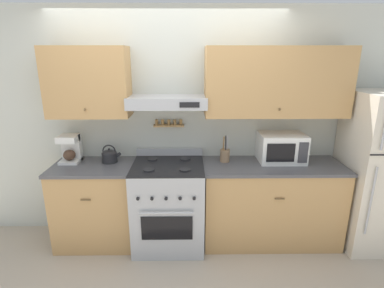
{
  "coord_description": "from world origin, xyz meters",
  "views": [
    {
      "loc": [
        0.22,
        -2.7,
        2.06
      ],
      "look_at": [
        0.26,
        0.25,
        1.17
      ],
      "focal_mm": 28.0,
      "sensor_mm": 36.0,
      "label": 1
    }
  ],
  "objects_px": {
    "tea_kettle": "(110,156)",
    "utensil_crock": "(225,155)",
    "microwave": "(281,147)",
    "stove_range": "(169,204)",
    "refrigerator": "(378,172)",
    "coffee_maker": "(70,148)"
  },
  "relations": [
    {
      "from": "refrigerator",
      "to": "tea_kettle",
      "type": "relative_size",
      "value": 8.04
    },
    {
      "from": "coffee_maker",
      "to": "stove_range",
      "type": "bearing_deg",
      "value": -9.34
    },
    {
      "from": "tea_kettle",
      "to": "utensil_crock",
      "type": "bearing_deg",
      "value": 0.0
    },
    {
      "from": "stove_range",
      "to": "utensil_crock",
      "type": "relative_size",
      "value": 3.48
    },
    {
      "from": "tea_kettle",
      "to": "stove_range",
      "type": "bearing_deg",
      "value": -13.24
    },
    {
      "from": "utensil_crock",
      "to": "coffee_maker",
      "type": "bearing_deg",
      "value": 179.16
    },
    {
      "from": "stove_range",
      "to": "tea_kettle",
      "type": "relative_size",
      "value": 4.83
    },
    {
      "from": "refrigerator",
      "to": "utensil_crock",
      "type": "bearing_deg",
      "value": 174.51
    },
    {
      "from": "tea_kettle",
      "to": "microwave",
      "type": "height_order",
      "value": "microwave"
    },
    {
      "from": "stove_range",
      "to": "tea_kettle",
      "type": "bearing_deg",
      "value": 166.76
    },
    {
      "from": "refrigerator",
      "to": "utensil_crock",
      "type": "xyz_separation_m",
      "value": [
        -1.63,
        0.16,
        0.14
      ]
    },
    {
      "from": "stove_range",
      "to": "utensil_crock",
      "type": "distance_m",
      "value": 0.82
    },
    {
      "from": "stove_range",
      "to": "utensil_crock",
      "type": "xyz_separation_m",
      "value": [
        0.62,
        0.15,
        0.52
      ]
    },
    {
      "from": "stove_range",
      "to": "tea_kettle",
      "type": "xyz_separation_m",
      "value": [
        -0.65,
        0.15,
        0.52
      ]
    },
    {
      "from": "utensil_crock",
      "to": "refrigerator",
      "type": "bearing_deg",
      "value": -5.49
    },
    {
      "from": "refrigerator",
      "to": "stove_range",
      "type": "bearing_deg",
      "value": 179.88
    },
    {
      "from": "tea_kettle",
      "to": "microwave",
      "type": "distance_m",
      "value": 1.88
    },
    {
      "from": "refrigerator",
      "to": "tea_kettle",
      "type": "xyz_separation_m",
      "value": [
        -2.89,
        0.16,
        0.14
      ]
    },
    {
      "from": "refrigerator",
      "to": "tea_kettle",
      "type": "height_order",
      "value": "refrigerator"
    },
    {
      "from": "coffee_maker",
      "to": "microwave",
      "type": "relative_size",
      "value": 0.62
    },
    {
      "from": "refrigerator",
      "to": "microwave",
      "type": "bearing_deg",
      "value": 170.2
    },
    {
      "from": "refrigerator",
      "to": "coffee_maker",
      "type": "height_order",
      "value": "refrigerator"
    }
  ]
}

